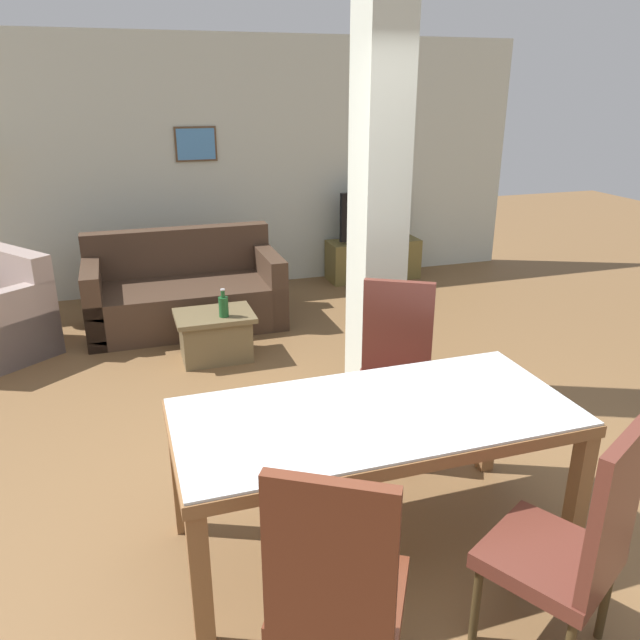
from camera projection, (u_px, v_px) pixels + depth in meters
name	position (u px, v px, depth m)	size (l,w,h in m)	color
ground_plane	(371.00, 540.00, 3.19)	(18.00, 18.00, 0.00)	brown
back_wall	(214.00, 167.00, 6.79)	(7.20, 0.09, 2.70)	beige
divider_pillar	(378.00, 215.00, 4.28)	(0.31, 0.37, 2.70)	beige
dining_table	(375.00, 437.00, 2.98)	(1.90, 0.88, 0.75)	brown
dining_chair_far_right	(394.00, 366.00, 3.86)	(0.63, 0.63, 1.07)	#5D2A21
dining_chair_near_left	(336.00, 586.00, 2.16)	(0.63, 0.63, 1.07)	#5E2C1A
dining_chair_near_right	(575.00, 541.00, 2.37)	(0.63, 0.63, 1.07)	#592A20
sofa	(185.00, 294.00, 6.01)	(1.80, 0.94, 0.87)	#432F22
coffee_table	(215.00, 335.00, 5.26)	(0.65, 0.48, 0.40)	brown
bottle	(224.00, 306.00, 5.09)	(0.08, 0.08, 0.24)	#194C23
tv_stand	(373.00, 259.00, 7.45)	(1.09, 0.40, 0.47)	brown
tv_screen	(374.00, 216.00, 7.27)	(0.91, 0.27, 0.59)	black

